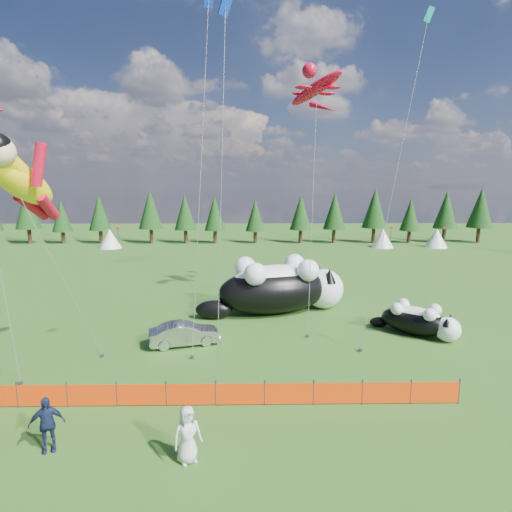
{
  "coord_description": "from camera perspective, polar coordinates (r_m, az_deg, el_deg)",
  "views": [
    {
      "loc": [
        2.42,
        -18.06,
        8.82
      ],
      "look_at": [
        2.76,
        4.0,
        5.0
      ],
      "focal_mm": 28.0,
      "sensor_mm": 36.0,
      "label": 1
    }
  ],
  "objects": [
    {
      "name": "ground",
      "position": [
        20.24,
        -7.97,
        -16.11
      ],
      "size": [
        160.0,
        160.0,
        0.0
      ],
      "primitive_type": "plane",
      "color": "#123609",
      "rests_on": "ground"
    },
    {
      "name": "safety_fence",
      "position": [
        17.37,
        -9.28,
        -18.92
      ],
      "size": [
        22.06,
        0.06,
        1.1
      ],
      "color": "#262626",
      "rests_on": "ground"
    },
    {
      "name": "tree_line",
      "position": [
        63.29,
        -3.09,
        5.44
      ],
      "size": [
        90.0,
        4.0,
        8.0
      ],
      "primitive_type": null,
      "color": "black",
      "rests_on": "ground"
    },
    {
      "name": "festival_tents",
      "position": [
        59.16,
        7.47,
        2.53
      ],
      "size": [
        50.0,
        3.2,
        2.8
      ],
      "primitive_type": null,
      "color": "white",
      "rests_on": "ground"
    },
    {
      "name": "cat_large",
      "position": [
        28.37,
        3.59,
        -4.37
      ],
      "size": [
        10.67,
        6.02,
        3.94
      ],
      "rotation": [
        0.0,
        0.0,
        0.29
      ],
      "color": "black",
      "rests_on": "ground"
    },
    {
      "name": "cat_small",
      "position": [
        26.17,
        22.19,
        -8.49
      ],
      "size": [
        4.54,
        4.0,
        1.95
      ],
      "rotation": [
        0.0,
        0.0,
        -0.68
      ],
      "color": "black",
      "rests_on": "ground"
    },
    {
      "name": "car",
      "position": [
        23.29,
        -10.16,
        -10.88
      ],
      "size": [
        4.16,
        2.37,
        1.3
      ],
      "primitive_type": "imported",
      "rotation": [
        0.0,
        0.0,
        1.84
      ],
      "color": "#B7B7BC",
      "rests_on": "ground"
    },
    {
      "name": "spectator_c",
      "position": [
        16.15,
        -27.73,
        -20.49
      ],
      "size": [
        1.26,
        0.93,
        1.93
      ],
      "primitive_type": "imported",
      "rotation": [
        0.0,
        0.0,
        0.35
      ],
      "color": "#16203D",
      "rests_on": "ground"
    },
    {
      "name": "spectator_e",
      "position": [
        14.25,
        -9.77,
        -23.82
      ],
      "size": [
        1.11,
        0.98,
        1.91
      ],
      "primitive_type": "imported",
      "rotation": [
        0.0,
        0.0,
        0.49
      ],
      "color": "beige",
      "rests_on": "ground"
    },
    {
      "name": "superhero_kite",
      "position": [
        20.97,
        -30.44,
        9.12
      ],
      "size": [
        4.9,
        5.2,
        11.4
      ],
      "color": "yellow",
      "rests_on": "ground"
    },
    {
      "name": "gecko_kite",
      "position": [
        31.42,
        8.53,
        22.55
      ],
      "size": [
        6.96,
        11.35,
        17.9
      ],
      "color": "red",
      "rests_on": "ground"
    },
    {
      "name": "diamond_kite_a",
      "position": [
        24.97,
        -6.94,
        29.99
      ],
      "size": [
        1.37,
        4.34,
        19.52
      ],
      "color": "#0C31B4",
      "rests_on": "ground"
    },
    {
      "name": "diamond_kite_b",
      "position": [
        28.54,
        23.08,
        27.57
      ],
      "size": [
        5.13,
        5.34,
        20.02
      ],
      "color": "#0D9F9B",
      "rests_on": "ground"
    },
    {
      "name": "diamond_kite_c",
      "position": [
        17.11,
        -4.47,
        29.52
      ],
      "size": [
        0.95,
        1.08,
        16.16
      ],
      "color": "#0C31B4",
      "rests_on": "ground"
    }
  ]
}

